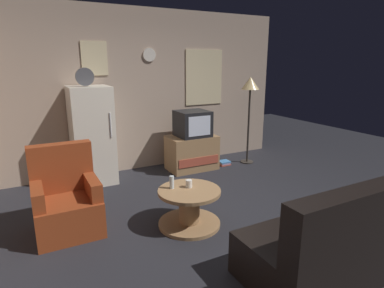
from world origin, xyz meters
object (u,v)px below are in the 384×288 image
object	(u,v)px
crt_tv	(193,124)
couch	(339,242)
fridge	(92,135)
tv_stand	(192,153)
wine_glass	(172,182)
book_stack	(224,163)
standing_lamp	(250,90)
coffee_table	(189,207)
armchair	(66,202)
mug_ceramic_white	(189,184)

from	to	relation	value
crt_tv	couch	distance (m)	3.21
fridge	tv_stand	world-z (taller)	fridge
tv_stand	wine_glass	distance (m)	2.00
crt_tv	wine_glass	world-z (taller)	crt_tv
fridge	book_stack	size ratio (longest dim) A/B	8.71
standing_lamp	coffee_table	xyz separation A→B (m)	(-2.07, -1.62, -1.14)
crt_tv	book_stack	distance (m)	1.00
fridge	armchair	bearing A→B (deg)	-112.67
fridge	coffee_table	distance (m)	2.12
mug_ceramic_white	armchair	size ratio (longest dim) A/B	0.09
coffee_table	couch	bearing A→B (deg)	-61.08
coffee_table	wine_glass	bearing A→B (deg)	141.08
tv_stand	standing_lamp	xyz separation A→B (m)	(1.10, -0.15, 1.06)
crt_tv	couch	world-z (taller)	crt_tv
wine_glass	couch	bearing A→B (deg)	-58.61
fridge	book_stack	world-z (taller)	fridge
fridge	tv_stand	bearing A→B (deg)	-5.75
fridge	coffee_table	size ratio (longest dim) A/B	2.46
wine_glass	mug_ceramic_white	world-z (taller)	wine_glass
coffee_table	wine_glass	size ratio (longest dim) A/B	4.80
crt_tv	coffee_table	size ratio (longest dim) A/B	0.75
mug_ceramic_white	wine_glass	bearing A→B (deg)	161.58
standing_lamp	mug_ceramic_white	world-z (taller)	standing_lamp
coffee_table	couch	size ratio (longest dim) A/B	0.42
fridge	wine_glass	size ratio (longest dim) A/B	11.80
wine_glass	standing_lamp	bearing A→B (deg)	33.82
armchair	book_stack	bearing A→B (deg)	21.77
fridge	standing_lamp	world-z (taller)	fridge
fridge	armchair	size ratio (longest dim) A/B	1.84
wine_glass	book_stack	world-z (taller)	wine_glass
coffee_table	couch	world-z (taller)	couch
standing_lamp	wine_glass	xyz separation A→B (m)	(-2.23, -1.49, -0.84)
book_stack	coffee_table	bearing A→B (deg)	-133.36
coffee_table	armchair	size ratio (longest dim) A/B	0.75
couch	book_stack	world-z (taller)	couch
fridge	crt_tv	world-z (taller)	fridge
coffee_table	standing_lamp	bearing A→B (deg)	38.08
wine_glass	fridge	bearing A→B (deg)	106.09
coffee_table	mug_ceramic_white	distance (m)	0.27
fridge	wine_glass	xyz separation A→B (m)	(0.52, -1.81, -0.24)
armchair	tv_stand	bearing A→B (deg)	28.73
crt_tv	wine_glass	bearing A→B (deg)	-124.73
fridge	mug_ceramic_white	world-z (taller)	fridge
tv_stand	armchair	distance (m)	2.54
fridge	couch	bearing A→B (deg)	-66.47
standing_lamp	wine_glass	distance (m)	2.81
armchair	couch	bearing A→B (deg)	-43.79
wine_glass	couch	size ratio (longest dim) A/B	0.09
wine_glass	couch	world-z (taller)	couch
standing_lamp	mug_ceramic_white	distance (m)	2.71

